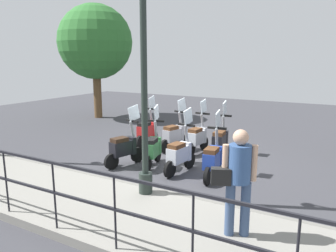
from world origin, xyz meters
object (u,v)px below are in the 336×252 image
(scooter_far_0, at_px, (220,140))
(scooter_far_3, at_px, (147,130))
(scooter_near_3, at_px, (124,147))
(lamp_post_near, at_px, (144,93))
(tree_large, at_px, (95,42))
(scooter_near_1, at_px, (180,154))
(scooter_near_2, at_px, (153,148))
(scooter_far_1, at_px, (198,137))
(pedestrian_with_bag, at_px, (238,175))
(scooter_far_2, at_px, (174,134))
(scooter_near_0, at_px, (213,158))

(scooter_far_0, height_order, scooter_far_3, same)
(scooter_near_3, bearing_deg, lamp_post_near, -116.64)
(scooter_far_0, bearing_deg, tree_large, 61.44)
(scooter_near_1, bearing_deg, scooter_near_2, 91.19)
(scooter_near_2, height_order, scooter_far_1, same)
(pedestrian_with_bag, distance_m, scooter_far_2, 5.15)
(tree_large, distance_m, scooter_far_2, 7.13)
(scooter_far_0, height_order, scooter_far_1, same)
(scooter_near_3, bearing_deg, scooter_near_1, -66.04)
(scooter_near_2, relative_size, scooter_far_3, 1.00)
(pedestrian_with_bag, bearing_deg, lamp_post_near, 47.31)
(tree_large, height_order, scooter_near_2, tree_large)
(tree_large, relative_size, scooter_far_1, 3.29)
(scooter_near_1, height_order, scooter_far_3, same)
(scooter_near_0, relative_size, scooter_near_3, 1.00)
(scooter_far_2, bearing_deg, scooter_far_1, -73.18)
(lamp_post_near, distance_m, scooter_far_2, 3.91)
(scooter_near_2, xyz_separation_m, scooter_far_2, (1.59, 0.23, 0.00))
(tree_large, relative_size, scooter_near_2, 3.29)
(scooter_near_3, xyz_separation_m, scooter_far_1, (1.93, -1.17, 0.00))
(scooter_far_1, bearing_deg, pedestrian_with_bag, -145.19)
(scooter_near_0, bearing_deg, scooter_far_2, 42.83)
(scooter_near_1, relative_size, scooter_near_2, 1.00)
(lamp_post_near, relative_size, scooter_near_1, 2.84)
(pedestrian_with_bag, xyz_separation_m, scooter_near_1, (2.34, 2.11, -0.60))
(scooter_far_0, bearing_deg, scooter_near_3, 130.71)
(scooter_near_1, distance_m, scooter_far_0, 1.74)
(lamp_post_near, xyz_separation_m, scooter_near_3, (1.48, 1.60, -1.61))
(pedestrian_with_bag, distance_m, scooter_near_2, 3.85)
(lamp_post_near, relative_size, pedestrian_with_bag, 2.75)
(scooter_near_0, height_order, scooter_far_2, same)
(scooter_near_0, height_order, scooter_far_0, same)
(scooter_near_2, height_order, scooter_near_3, same)
(pedestrian_with_bag, xyz_separation_m, scooter_far_1, (4.07, 2.43, -0.60))
(scooter_near_0, relative_size, scooter_near_1, 1.00)
(lamp_post_near, xyz_separation_m, scooter_far_0, (3.37, -0.27, -1.61))
(scooter_near_0, distance_m, scooter_far_3, 3.36)
(lamp_post_near, height_order, scooter_near_0, lamp_post_near)
(scooter_near_1, xyz_separation_m, scooter_far_2, (1.68, 1.05, 0.00))
(scooter_near_0, bearing_deg, scooter_near_3, 89.94)
(scooter_near_0, xyz_separation_m, scooter_near_2, (0.07, 1.65, 0.00))
(scooter_near_0, bearing_deg, scooter_near_1, 85.79)
(scooter_near_3, relative_size, scooter_far_3, 1.00)
(scooter_near_1, distance_m, scooter_far_3, 2.70)
(scooter_near_0, bearing_deg, lamp_post_near, 151.65)
(scooter_far_1, bearing_deg, scooter_near_2, 166.94)
(tree_large, distance_m, scooter_near_0, 9.43)
(pedestrian_with_bag, bearing_deg, scooter_near_3, 34.83)
(lamp_post_near, relative_size, scooter_far_1, 2.84)
(scooter_near_1, bearing_deg, pedestrian_with_bag, -130.50)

